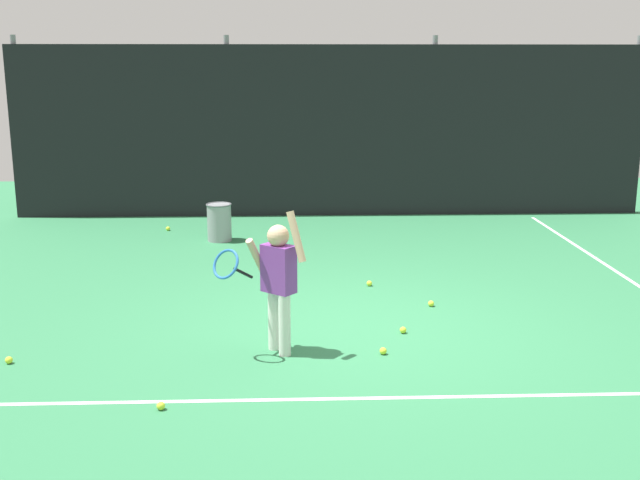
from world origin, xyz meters
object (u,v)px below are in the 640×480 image
at_px(tennis_ball_0, 161,406).
at_px(tennis_ball_1, 383,351).
at_px(tennis_ball_4, 431,304).
at_px(tennis_ball_5, 9,360).
at_px(tennis_ball_3, 369,283).
at_px(tennis_player, 276,277).
at_px(tennis_ball_6, 168,229).
at_px(ball_hopper, 219,222).
at_px(tennis_ball_2, 403,330).

xyz_separation_m(tennis_ball_0, tennis_ball_1, (1.86, 1.09, 0.00)).
distance_m(tennis_ball_1, tennis_ball_4, 1.56).
relative_size(tennis_ball_4, tennis_ball_5, 1.00).
bearing_deg(tennis_ball_5, tennis_ball_3, 33.69).
bearing_deg(tennis_player, tennis_ball_3, 103.16).
bearing_deg(tennis_ball_4, tennis_ball_5, -159.82).
distance_m(tennis_player, tennis_ball_3, 2.47).
relative_size(tennis_ball_3, tennis_ball_6, 1.00).
relative_size(ball_hopper, tennis_ball_6, 8.52).
distance_m(tennis_ball_2, tennis_ball_3, 1.66).
distance_m(ball_hopper, tennis_ball_6, 1.18).
height_order(tennis_player, tennis_ball_2, tennis_player).
distance_m(tennis_ball_1, tennis_ball_6, 6.11).
bearing_deg(tennis_ball_2, ball_hopper, 117.64).
relative_size(tennis_player, tennis_ball_4, 20.46).
relative_size(ball_hopper, tennis_ball_4, 8.52).
distance_m(tennis_ball_0, tennis_ball_6, 6.59).
bearing_deg(tennis_ball_1, tennis_ball_2, 64.62).
relative_size(tennis_ball_1, tennis_ball_5, 1.00).
relative_size(tennis_ball_2, tennis_ball_3, 1.00).
bearing_deg(tennis_ball_4, tennis_player, -142.00).
distance_m(ball_hopper, tennis_ball_5, 5.02).
distance_m(tennis_ball_4, tennis_ball_6, 5.33).
bearing_deg(tennis_ball_3, tennis_ball_6, 131.87).
bearing_deg(tennis_ball_3, tennis_ball_4, -53.70).
bearing_deg(tennis_player, tennis_ball_1, 34.38).
xyz_separation_m(ball_hopper, tennis_ball_0, (0.05, -5.79, -0.26)).
bearing_deg(tennis_ball_5, tennis_ball_0, -33.53).
bearing_deg(tennis_ball_0, tennis_player, 53.25).
relative_size(tennis_ball_1, tennis_ball_2, 1.00).
bearing_deg(ball_hopper, tennis_ball_4, -51.77).
bearing_deg(ball_hopper, tennis_player, -78.58).
bearing_deg(tennis_ball_0, tennis_ball_6, 98.10).
relative_size(tennis_ball_4, tennis_ball_6, 1.00).
bearing_deg(tennis_player, tennis_ball_0, -86.77).
bearing_deg(tennis_player, tennis_ball_6, 148.74).
xyz_separation_m(tennis_ball_0, tennis_ball_6, (-0.93, 6.52, 0.00)).
bearing_deg(ball_hopper, tennis_ball_6, 140.31).
xyz_separation_m(ball_hopper, tennis_ball_5, (-1.46, -4.79, -0.26)).
bearing_deg(tennis_ball_3, tennis_ball_2, -84.23).
bearing_deg(tennis_ball_2, tennis_player, -159.49).
relative_size(tennis_ball_1, tennis_ball_4, 1.00).
bearing_deg(tennis_ball_4, tennis_ball_0, -135.74).
distance_m(tennis_ball_5, tennis_ball_6, 5.55).
bearing_deg(tennis_ball_1, ball_hopper, 112.05).
relative_size(tennis_player, tennis_ball_5, 20.46).
bearing_deg(tennis_ball_4, ball_hopper, 128.23).
bearing_deg(ball_hopper, tennis_ball_2, -62.36).
bearing_deg(tennis_ball_2, tennis_ball_5, -169.83).
height_order(ball_hopper, tennis_ball_6, ball_hopper).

